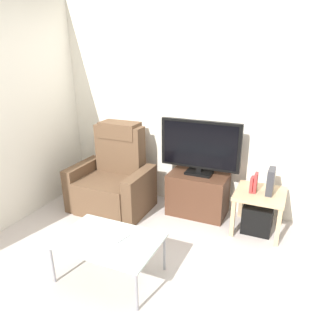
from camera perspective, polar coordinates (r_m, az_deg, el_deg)
The scene contains 13 objects.
ground_plane at distance 3.42m, azimuth -0.76°, elevation -14.26°, with size 6.40×6.40×0.00m, color #BCB2AD.
wall_back at distance 3.91m, azimuth 5.99°, elevation 11.00°, with size 6.40×0.06×2.60m, color silver.
wall_side at distance 4.00m, azimuth -26.65°, elevation 9.15°, with size 0.06×4.48×2.60m, color silver.
tv_stand at distance 3.95m, azimuth 5.38°, elevation -4.69°, with size 0.71×0.43×0.53m.
television at distance 3.74m, azimuth 5.79°, elevation 3.87°, with size 0.97×0.20×0.66m.
recliner_armchair at distance 4.13m, azimuth -9.81°, elevation -2.11°, with size 0.98×0.78×1.08m.
side_table at distance 3.66m, azimuth 16.24°, elevation -5.32°, with size 0.54×0.54×0.48m.
subwoofer_box at distance 3.77m, azimuth 15.87°, elevation -8.59°, with size 0.32×0.32×0.32m, color black.
book_leftmost at distance 3.59m, azimuth 14.89°, elevation -2.89°, with size 0.03×0.12×0.17m, color red.
book_middle at distance 3.57m, azimuth 15.53°, elevation -2.59°, with size 0.03×0.11×0.22m, color red.
game_console at distance 3.58m, azimuth 18.04°, elevation -2.31°, with size 0.07×0.20×0.29m, color #333338.
coffee_table at distance 2.91m, azimuth -10.67°, elevation -12.94°, with size 0.90×0.60×0.39m.
cell_phone at distance 2.90m, azimuth -8.45°, elevation -12.34°, with size 0.07×0.15×0.01m, color #B7B7BC.
Camera 1 is at (1.13, -2.54, 1.98)m, focal length 33.76 mm.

